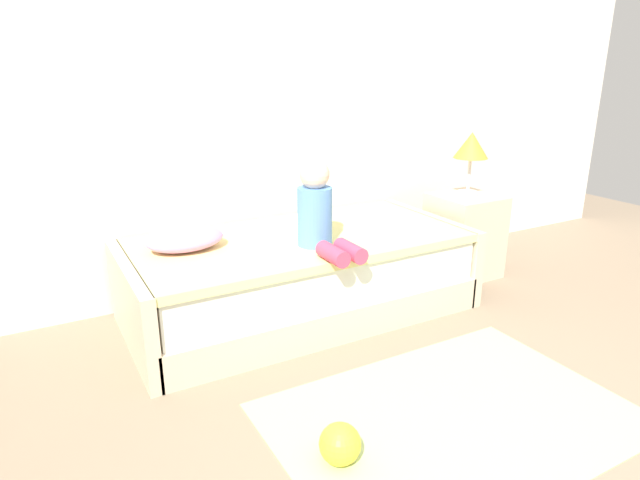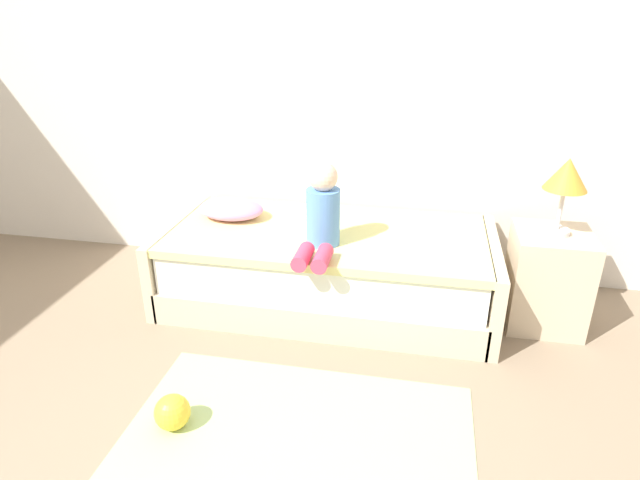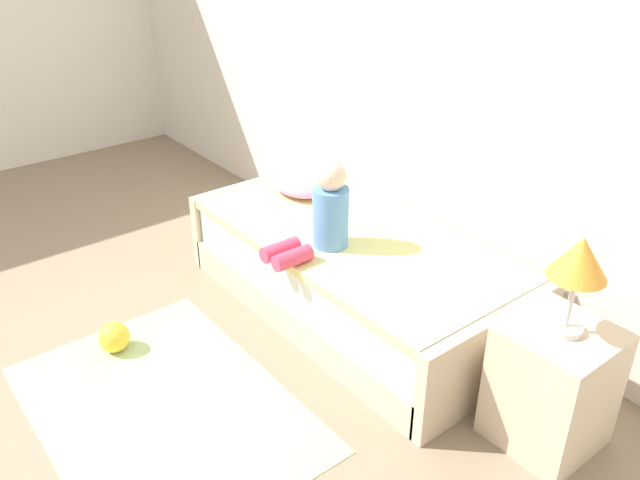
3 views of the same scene
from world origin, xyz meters
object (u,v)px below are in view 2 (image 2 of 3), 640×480
Objects in this scene: bed at (328,267)px; table_lamp at (566,178)px; nightstand at (547,279)px; child_figure at (321,214)px; pillow at (231,209)px; toy_ball at (172,412)px.

bed is 4.69× the size of table_lamp.
bed is 1.35m from nightstand.
child_figure reaches higher than bed.
pillow is at bearing 177.19° from nightstand.
child_figure reaches higher than nightstand.
toy_ball is (-0.50, -1.07, -0.62)m from child_figure.
table_lamp reaches higher than child_figure.
toy_ball is at bearing -114.96° from child_figure.
bed is 1.52m from table_lamp.
bed is at bearing 69.19° from toy_ball.
pillow is (-2.03, 0.10, -0.37)m from table_lamp.
pillow reaches higher than toy_ball.
pillow is (-0.68, 0.33, -0.14)m from child_figure.
nightstand is 2.27m from toy_ball.
nightstand is at bearing 35.16° from toy_ball.
toy_ball is at bearing -82.51° from pillow.
table_lamp is at bearing 116.57° from nightstand.
toy_ball is (0.18, -1.40, -0.48)m from pillow.
bed is at bearing -179.98° from nightstand.
bed is 1.40m from toy_ball.
pillow reaches higher than nightstand.
pillow is 1.49m from toy_ball.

